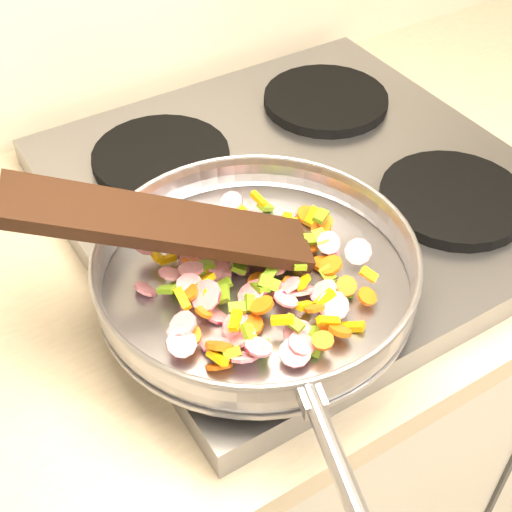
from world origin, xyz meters
TOP-DOWN VIEW (x-y plane):
  - cooktop at (-0.70, 1.67)m, footprint 0.60×0.60m
  - grate_fl at (-0.84, 1.52)m, footprint 0.19×0.19m
  - grate_fr at (-0.56, 1.52)m, footprint 0.19×0.19m
  - grate_bl at (-0.84, 1.81)m, footprint 0.19×0.19m
  - grate_br at (-0.56, 1.81)m, footprint 0.19×0.19m
  - saute_pan at (-0.86, 1.52)m, footprint 0.39×0.55m
  - vegetable_heap at (-0.87, 1.52)m, footprint 0.27×0.28m
  - wooden_spatula at (-0.94, 1.58)m, footprint 0.32×0.18m

SIDE VIEW (x-z plane):
  - cooktop at x=-0.70m, z-range 0.90..0.94m
  - grate_fl at x=-0.84m, z-range 0.94..0.96m
  - grate_fr at x=-0.56m, z-range 0.94..0.96m
  - grate_bl at x=-0.84m, z-range 0.94..0.96m
  - grate_br at x=-0.56m, z-range 0.94..0.96m
  - vegetable_heap at x=-0.87m, z-range 0.95..1.00m
  - saute_pan at x=-0.86m, z-range 0.96..1.01m
  - wooden_spatula at x=-0.94m, z-range 0.97..1.11m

